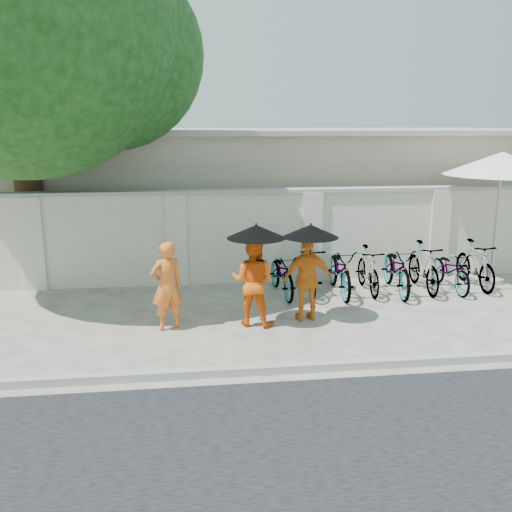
{
  "coord_description": "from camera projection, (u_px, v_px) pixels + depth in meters",
  "views": [
    {
      "loc": [
        -0.83,
        -9.19,
        3.52
      ],
      "look_at": [
        0.48,
        0.98,
        1.1
      ],
      "focal_mm": 40.0,
      "sensor_mm": 36.0,
      "label": 1
    }
  ],
  "objects": [
    {
      "name": "patio_umbrella",
      "position": [
        502.0,
        165.0,
        12.22
      ],
      "size": [
        2.98,
        2.98,
        2.9
      ],
      "rotation": [
        0.0,
        0.0,
        -0.27
      ],
      "color": "#9B9A96",
      "rests_on": "ground"
    },
    {
      "name": "building_behind",
      "position": [
        282.0,
        190.0,
        16.42
      ],
      "size": [
        14.0,
        6.0,
        3.2
      ],
      "primitive_type": "cube",
      "color": "#BCAD8B",
      "rests_on": "ground"
    },
    {
      "name": "bike_3",
      "position": [
        368.0,
        270.0,
        11.96
      ],
      "size": [
        0.54,
        1.64,
        0.97
      ],
      "primitive_type": "imported",
      "rotation": [
        0.0,
        0.0,
        -0.05
      ],
      "color": "#A3A3A3",
      "rests_on": "ground"
    },
    {
      "name": "bike_2",
      "position": [
        340.0,
        270.0,
        11.87
      ],
      "size": [
        0.78,
        1.97,
        1.02
      ],
      "primitive_type": "imported",
      "rotation": [
        0.0,
        0.0,
        -0.06
      ],
      "color": "#A3A3A3",
      "rests_on": "ground"
    },
    {
      "name": "shade_tree",
      "position": [
        31.0,
        38.0,
        11.03
      ],
      "size": [
        6.7,
        6.2,
        8.2
      ],
      "color": "#493018",
      "rests_on": "ground"
    },
    {
      "name": "parasol_right",
      "position": [
        311.0,
        231.0,
        9.94
      ],
      "size": [
        0.99,
        0.99,
        0.9
      ],
      "color": "black",
      "rests_on": "ground"
    },
    {
      "name": "bike_0",
      "position": [
        282.0,
        273.0,
        11.81
      ],
      "size": [
        0.74,
        1.78,
        0.91
      ],
      "primitive_type": "imported",
      "rotation": [
        0.0,
        0.0,
        0.08
      ],
      "color": "#A3A3A3",
      "rests_on": "ground"
    },
    {
      "name": "ground",
      "position": [
        236.0,
        332.0,
        9.78
      ],
      "size": [
        80.0,
        80.0,
        0.0
      ],
      "primitive_type": "plane",
      "color": "#B6B1A0"
    },
    {
      "name": "monk_left",
      "position": [
        167.0,
        285.0,
        9.77
      ],
      "size": [
        0.67,
        0.58,
        1.56
      ],
      "primitive_type": "imported",
      "rotation": [
        0.0,
        0.0,
        3.57
      ],
      "color": "orange",
      "rests_on": "ground"
    },
    {
      "name": "kerb",
      "position": [
        247.0,
        370.0,
        8.13
      ],
      "size": [
        40.0,
        0.16,
        0.12
      ],
      "primitive_type": "cube",
      "color": "#9B9A96",
      "rests_on": "ground"
    },
    {
      "name": "parasol_center",
      "position": [
        256.0,
        231.0,
        9.7
      ],
      "size": [
        1.02,
        1.02,
        0.91
      ],
      "color": "black",
      "rests_on": "ground"
    },
    {
      "name": "monk_center",
      "position": [
        253.0,
        281.0,
        9.98
      ],
      "size": [
        0.94,
        0.85,
        1.59
      ],
      "primitive_type": "imported",
      "rotation": [
        0.0,
        0.0,
        2.76
      ],
      "color": "#EA5B0E",
      "rests_on": "ground"
    },
    {
      "name": "compound_wall",
      "position": [
        267.0,
        237.0,
        12.77
      ],
      "size": [
        20.0,
        0.3,
        2.0
      ],
      "primitive_type": "cube",
      "color": "silver",
      "rests_on": "ground"
    },
    {
      "name": "bike_5",
      "position": [
        423.0,
        267.0,
        12.09
      ],
      "size": [
        0.56,
        1.75,
        1.04
      ],
      "primitive_type": "imported",
      "rotation": [
        0.0,
        0.0,
        -0.04
      ],
      "color": "#A3A3A3",
      "rests_on": "ground"
    },
    {
      "name": "bike_6",
      "position": [
        451.0,
        270.0,
        12.15
      ],
      "size": [
        0.62,
        1.68,
        0.88
      ],
      "primitive_type": "imported",
      "rotation": [
        0.0,
        0.0,
        0.02
      ],
      "color": "#A3A3A3",
      "rests_on": "ground"
    },
    {
      "name": "bike_4",
      "position": [
        397.0,
        269.0,
        11.95
      ],
      "size": [
        0.88,
        2.01,
        1.03
      ],
      "primitive_type": "imported",
      "rotation": [
        0.0,
        0.0,
        -0.1
      ],
      "color": "#A3A3A3",
      "rests_on": "ground"
    },
    {
      "name": "bike_1",
      "position": [
        311.0,
        269.0,
        11.88
      ],
      "size": [
        0.7,
        1.79,
        1.05
      ],
      "primitive_type": "imported",
      "rotation": [
        0.0,
        0.0,
        -0.12
      ],
      "color": "#A3A3A3",
      "rests_on": "ground"
    },
    {
      "name": "monk_right",
      "position": [
        308.0,
        279.0,
        10.22
      ],
      "size": [
        0.94,
        0.47,
        1.54
      ],
      "primitive_type": "imported",
      "rotation": [
        0.0,
        0.0,
        3.25
      ],
      "color": "orange",
      "rests_on": "ground"
    },
    {
      "name": "bike_7",
      "position": [
        475.0,
        264.0,
        12.32
      ],
      "size": [
        0.48,
        1.7,
        1.02
      ],
      "primitive_type": "imported",
      "rotation": [
        0.0,
        0.0,
        0.0
      ],
      "color": "#A3A3A3",
      "rests_on": "ground"
    }
  ]
}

